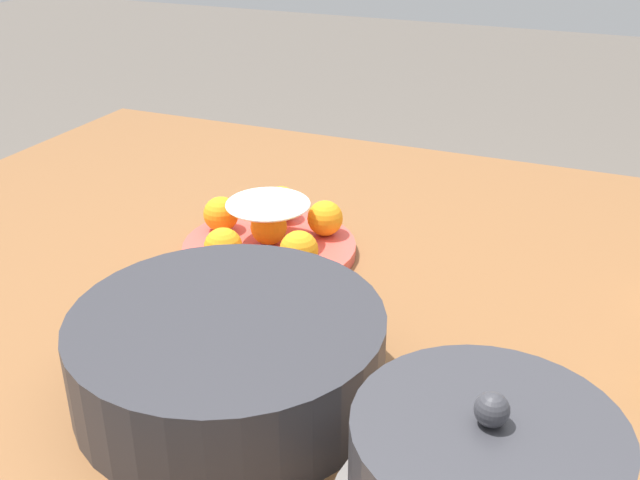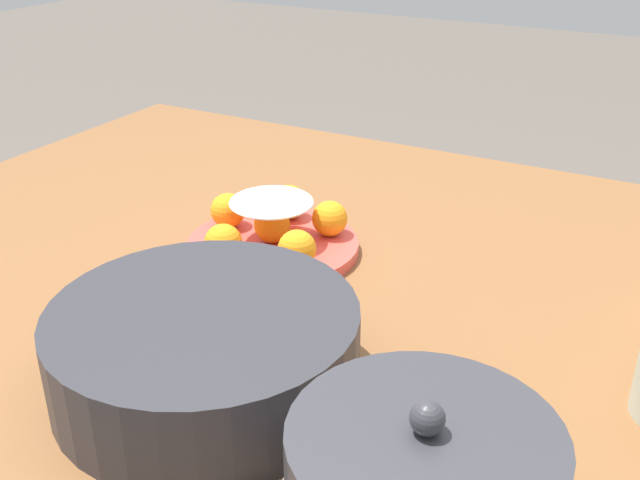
% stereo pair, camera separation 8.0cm
% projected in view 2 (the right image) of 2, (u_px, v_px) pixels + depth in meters
% --- Properties ---
extents(dining_table, '(1.53, 1.03, 0.73)m').
position_uv_depth(dining_table, '(369.00, 339.00, 0.96)').
color(dining_table, brown).
rests_on(dining_table, ground_plane).
extents(cake_plate, '(0.23, 0.23, 0.08)m').
position_uv_depth(cake_plate, '(273.00, 232.00, 1.00)').
color(cake_plate, '#E04C42').
rests_on(cake_plate, dining_table).
extents(serving_bowl, '(0.30, 0.30, 0.09)m').
position_uv_depth(serving_bowl, '(205.00, 346.00, 0.72)').
color(serving_bowl, '#2D2D33').
rests_on(serving_bowl, dining_table).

